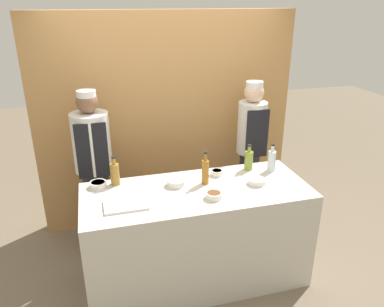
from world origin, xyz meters
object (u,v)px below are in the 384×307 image
object	(u,v)px
sauce_bowl_purple	(257,181)
bottle_oil	(249,160)
cutting_board	(126,205)
chef_left	(94,167)
sauce_bowl_brown	(214,195)
sauce_bowl_white	(176,182)
bottle_clear	(272,160)
chef_right	(250,149)
sauce_bowl_red	(217,172)
sauce_bowl_green	(98,184)
bottle_vinegar	(115,174)
bottle_amber	(205,171)

from	to	relation	value
sauce_bowl_purple	bottle_oil	world-z (taller)	bottle_oil
cutting_board	chef_left	size ratio (longest dim) A/B	0.21
sauce_bowl_brown	sauce_bowl_white	bearing A→B (deg)	129.06
sauce_bowl_purple	sauce_bowl_white	distance (m)	0.73
sauce_bowl_purple	cutting_board	bearing A→B (deg)	-176.04
sauce_bowl_brown	cutting_board	world-z (taller)	sauce_bowl_brown
sauce_bowl_purple	bottle_clear	distance (m)	0.35
chef_right	sauce_bowl_red	bearing A→B (deg)	-136.37
sauce_bowl_green	cutting_board	xyz separation A→B (m)	(0.20, -0.39, -0.02)
sauce_bowl_green	bottle_vinegar	distance (m)	0.17
cutting_board	bottle_vinegar	size ratio (longest dim) A/B	1.30
sauce_bowl_brown	cutting_board	bearing A→B (deg)	174.83
cutting_board	chef_left	distance (m)	0.94
bottle_vinegar	chef_left	distance (m)	0.55
bottle_oil	sauce_bowl_purple	bearing A→B (deg)	-98.99
sauce_bowl_brown	bottle_amber	bearing A→B (deg)	88.01
cutting_board	bottle_amber	distance (m)	0.77
bottle_clear	chef_left	world-z (taller)	chef_left
sauce_bowl_brown	bottle_oil	distance (m)	0.69
sauce_bowl_purple	bottle_amber	world-z (taller)	bottle_amber
sauce_bowl_red	bottle_amber	size ratio (longest dim) A/B	0.36
sauce_bowl_green	bottle_vinegar	world-z (taller)	bottle_vinegar
sauce_bowl_red	sauce_bowl_brown	size ratio (longest dim) A/B	0.81
bottle_amber	bottle_clear	world-z (taller)	bottle_amber
cutting_board	bottle_amber	world-z (taller)	bottle_amber
bottle_vinegar	sauce_bowl_white	bearing A→B (deg)	-17.56
sauce_bowl_green	chef_left	distance (m)	0.52
sauce_bowl_white	cutting_board	bearing A→B (deg)	-152.49
bottle_oil	sauce_bowl_green	bearing A→B (deg)	179.96
sauce_bowl_green	bottle_amber	distance (m)	0.96
chef_right	cutting_board	bearing A→B (deg)	-148.40
sauce_bowl_red	sauce_bowl_purple	size ratio (longest dim) A/B	0.73
sauce_bowl_white	bottle_oil	xyz separation A→B (m)	(0.76, 0.15, 0.07)
chef_left	bottle_amber	bearing A→B (deg)	-36.00
bottle_amber	sauce_bowl_green	bearing A→B (deg)	169.04
sauce_bowl_white	bottle_amber	distance (m)	0.28
bottle_oil	chef_right	xyz separation A→B (m)	(0.25, 0.52, -0.11)
bottle_vinegar	bottle_clear	bearing A→B (deg)	-3.97
chef_left	sauce_bowl_brown	bearing A→B (deg)	-45.76
bottle_oil	sauce_bowl_brown	bearing A→B (deg)	-137.86
sauce_bowl_green	chef_right	xyz separation A→B (m)	(1.68, 0.52, -0.04)
sauce_bowl_white	chef_right	distance (m)	1.21
sauce_bowl_brown	bottle_oil	world-z (taller)	bottle_oil
sauce_bowl_purple	sauce_bowl_white	bearing A→B (deg)	167.02
cutting_board	bottle_clear	distance (m)	1.47
sauce_bowl_green	cutting_board	distance (m)	0.44
sauce_bowl_purple	chef_right	world-z (taller)	chef_right
bottle_amber	chef_left	size ratio (longest dim) A/B	0.18
bottle_amber	bottle_oil	bearing A→B (deg)	19.92
sauce_bowl_white	bottle_vinegar	xyz separation A→B (m)	(-0.52, 0.16, 0.08)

